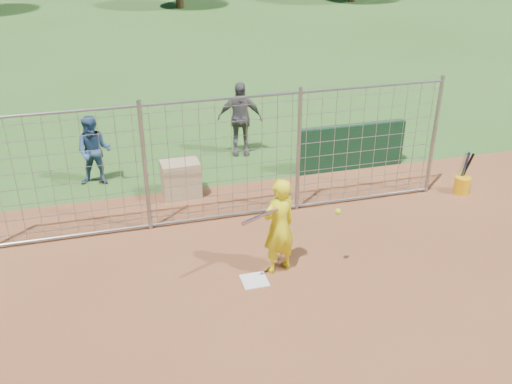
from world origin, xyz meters
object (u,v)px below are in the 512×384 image
object	(u,v)px
bystander_a	(94,151)
equipment_bin	(181,179)
bucket_with_bats	(462,183)
batter	(279,226)
bystander_b	(240,119)

from	to	relation	value
bystander_a	equipment_bin	size ratio (longest dim) A/B	2.00
bystander_a	bucket_with_bats	distance (m)	8.09
equipment_bin	bucket_with_bats	size ratio (longest dim) A/B	0.82
batter	bucket_with_bats	size ratio (longest dim) A/B	1.78
bucket_with_bats	equipment_bin	bearing A→B (deg)	165.91
bystander_b	bucket_with_bats	distance (m)	5.41
bystander_a	bucket_with_bats	size ratio (longest dim) A/B	1.64
batter	equipment_bin	distance (m)	3.46
bystander_a	bucket_with_bats	world-z (taller)	bystander_a
batter	bystander_a	world-z (taller)	batter
bystander_b	bucket_with_bats	xyz separation A→B (m)	(4.13, -3.42, -0.68)
bystander_a	bystander_b	size ratio (longest dim) A/B	0.86
bystander_a	equipment_bin	world-z (taller)	bystander_a
bystander_b	batter	bearing A→B (deg)	-84.07
batter	bystander_b	xyz separation A→B (m)	(0.61, 5.16, 0.06)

